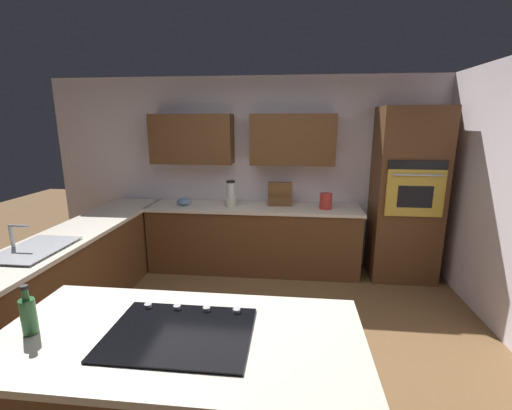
% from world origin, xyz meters
% --- Properties ---
extents(ground_plane, '(14.00, 14.00, 0.00)m').
position_xyz_m(ground_plane, '(0.00, 0.00, 0.00)').
color(ground_plane, brown).
extents(wall_back, '(6.00, 0.44, 2.60)m').
position_xyz_m(wall_back, '(0.07, -2.05, 1.41)').
color(wall_back, silver).
rests_on(wall_back, ground).
extents(lower_cabinets_back, '(2.80, 0.60, 0.86)m').
position_xyz_m(lower_cabinets_back, '(0.10, -1.72, 0.43)').
color(lower_cabinets_back, brown).
rests_on(lower_cabinets_back, ground).
extents(countertop_back, '(2.84, 0.64, 0.04)m').
position_xyz_m(countertop_back, '(0.10, -1.72, 0.88)').
color(countertop_back, silver).
rests_on(countertop_back, lower_cabinets_back).
extents(lower_cabinets_side, '(0.60, 2.90, 0.86)m').
position_xyz_m(lower_cabinets_side, '(1.82, -0.55, 0.43)').
color(lower_cabinets_side, brown).
rests_on(lower_cabinets_side, ground).
extents(countertop_side, '(0.64, 2.94, 0.04)m').
position_xyz_m(countertop_side, '(1.82, -0.55, 0.88)').
color(countertop_side, silver).
rests_on(countertop_side, lower_cabinets_side).
extents(island_base, '(1.88, 0.86, 0.86)m').
position_xyz_m(island_base, '(0.16, 1.20, 0.43)').
color(island_base, brown).
rests_on(island_base, ground).
extents(island_top, '(1.96, 0.94, 0.04)m').
position_xyz_m(island_top, '(0.16, 1.20, 0.88)').
color(island_top, silver).
rests_on(island_top, island_base).
extents(wall_oven, '(0.80, 0.66, 2.18)m').
position_xyz_m(wall_oven, '(-1.85, -1.72, 1.09)').
color(wall_oven, brown).
rests_on(wall_oven, ground).
extents(sink_unit, '(0.46, 0.70, 0.23)m').
position_xyz_m(sink_unit, '(1.83, 0.13, 0.92)').
color(sink_unit, '#515456').
rests_on(sink_unit, countertop_side).
extents(cooktop, '(0.76, 0.56, 0.03)m').
position_xyz_m(cooktop, '(0.16, 1.19, 0.91)').
color(cooktop, black).
rests_on(cooktop, island_top).
extents(blender, '(0.15, 0.15, 0.35)m').
position_xyz_m(blender, '(0.40, -1.69, 1.05)').
color(blender, beige).
rests_on(blender, countertop_back).
extents(mixing_bowl, '(0.19, 0.19, 0.10)m').
position_xyz_m(mixing_bowl, '(1.05, -1.69, 0.95)').
color(mixing_bowl, '#668CB2').
rests_on(mixing_bowl, countertop_back).
extents(spice_rack, '(0.32, 0.11, 0.32)m').
position_xyz_m(spice_rack, '(-0.25, -1.80, 1.06)').
color(spice_rack, brown).
rests_on(spice_rack, countertop_back).
extents(kettle, '(0.16, 0.16, 0.21)m').
position_xyz_m(kettle, '(-0.85, -1.69, 1.00)').
color(kettle, red).
rests_on(kettle, countertop_back).
extents(oil_bottle, '(0.08, 0.08, 0.28)m').
position_xyz_m(oil_bottle, '(0.95, 1.27, 1.01)').
color(oil_bottle, '#336B38').
rests_on(oil_bottle, island_top).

